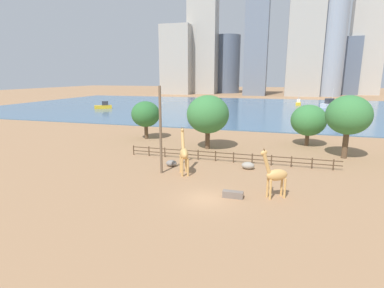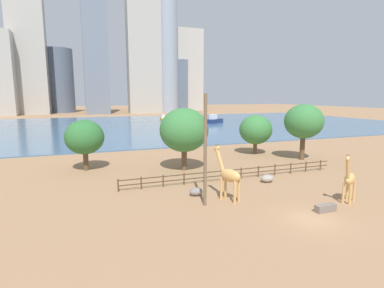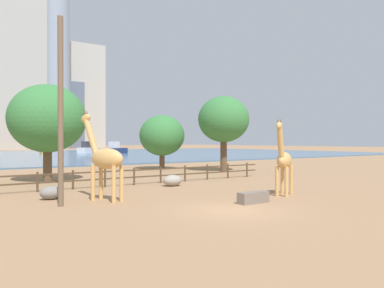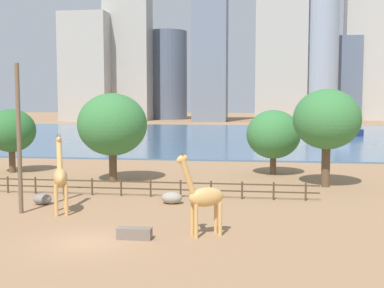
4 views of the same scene
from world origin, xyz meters
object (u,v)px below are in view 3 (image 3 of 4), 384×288
feeding_trough (253,197)px  tree_left_large (47,119)px  boat_barge (88,149)px  tree_right_tall (224,120)px  boat_tug (116,149)px  giraffe_tall (284,160)px  boulder_by_pole (52,193)px  utility_pole (61,111)px  boulder_near_fence (172,180)px  giraffe_companion (105,158)px  tree_center_broad (162,136)px  boat_ferry (44,150)px

feeding_trough → tree_left_large: 18.91m
tree_left_large → boat_barge: 72.11m
tree_right_tall → boat_tug: (11.74, 57.26, -4.40)m
giraffe_tall → boulder_by_pole: bearing=-57.3°
tree_right_tall → boat_barge: size_ratio=1.17×
tree_right_tall → boat_barge: bearing=83.2°
utility_pole → tree_left_large: utility_pole is taller
giraffe_tall → boat_barge: boat_barge is taller
utility_pole → boulder_near_fence: bearing=24.4°
boulder_near_fence → boulder_by_pole: 8.99m
boat_tug → boulder_by_pole: bearing=-147.4°
giraffe_companion → feeding_trough: 8.32m
tree_center_broad → boat_ferry: size_ratio=1.27×
utility_pole → tree_right_tall: utility_pole is taller
tree_center_broad → feeding_trough: bearing=-108.7°
utility_pole → tree_left_large: (2.31, 12.42, 0.33)m
boulder_near_fence → tree_center_broad: 16.69m
utility_pole → tree_center_broad: 24.92m
boat_ferry → tree_center_broad: bearing=2.0°
boat_ferry → feeding_trough: bearing=-2.5°
tree_center_broad → boat_barge: bearing=78.8°
boat_ferry → giraffe_companion: bearing=-6.9°
boat_barge → tree_center_broad: bearing=-139.8°
boat_tug → boat_ferry: bearing=98.1°
tree_left_large → boat_barge: (26.32, 67.02, -3.85)m
giraffe_tall → tree_left_large: size_ratio=0.58×
boulder_near_fence → tree_center_broad: tree_center_broad is taller
boulder_by_pole → boat_tug: (32.21, 67.01, 0.85)m
boulder_by_pole → tree_right_tall: size_ratio=0.16×
feeding_trough → tree_center_broad: size_ratio=0.29×
boulder_near_fence → tree_center_broad: size_ratio=0.23×
boat_ferry → tree_right_tall: bearing=5.3°
tree_center_broad → boat_barge: size_ratio=0.90×
utility_pole → tree_left_large: size_ratio=1.21×
tree_left_large → boat_tug: bearing=62.3°
boulder_by_pole → boat_tug: bearing=64.3°
feeding_trough → boat_tug: bearing=72.3°
boulder_by_pole → feeding_trough: 11.21m
boat_tug → boulder_near_fence: bearing=-141.3°
boat_tug → boat_barge: (-3.78, 9.79, 0.02)m
boulder_near_fence → tree_center_broad: bearing=62.7°
tree_left_large → tree_center_broad: 15.57m
utility_pole → tree_center_broad: bearing=48.4°
giraffe_tall → boulder_near_fence: giraffe_tall is taller
boulder_by_pole → feeding_trough: boulder_by_pole is taller
giraffe_tall → tree_right_tall: (8.51, 16.10, 3.51)m
boulder_near_fence → boat_tug: (23.34, 65.54, 0.81)m
utility_pole → tree_center_broad: size_ratio=1.51×
tree_center_broad → boat_ferry: tree_center_broad is taller
utility_pole → boat_barge: (28.64, 79.44, -3.52)m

